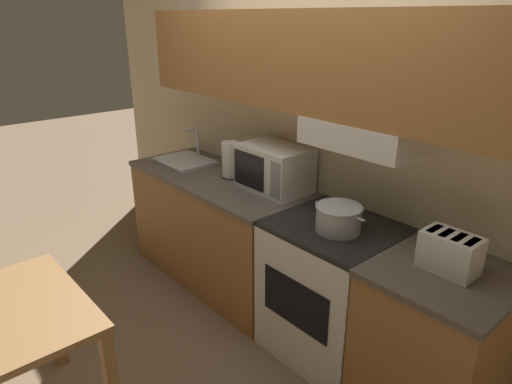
{
  "coord_description": "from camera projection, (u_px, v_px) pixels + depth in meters",
  "views": [
    {
      "loc": [
        2.01,
        -2.29,
        2.05
      ],
      "look_at": [
        0.05,
        -0.58,
        1.04
      ],
      "focal_mm": 32.0,
      "sensor_mm": 36.0,
      "label": 1
    }
  ],
  "objects": [
    {
      "name": "ground_plane",
      "position": [
        308.0,
        297.0,
        3.56
      ],
      "size": [
        16.0,
        16.0,
        0.0
      ],
      "primitive_type": "plane",
      "color": "#7F664C"
    },
    {
      "name": "wall_back",
      "position": [
        312.0,
        105.0,
        2.97
      ],
      "size": [
        5.38,
        0.38,
        2.55
      ],
      "color": "beige",
      "rests_on": "ground_plane"
    },
    {
      "name": "lower_counter_main",
      "position": [
        219.0,
        228.0,
        3.68
      ],
      "size": [
        1.62,
        0.68,
        0.89
      ],
      "color": "#A36B38",
      "rests_on": "ground_plane"
    },
    {
      "name": "lower_counter_right_stub",
      "position": [
        434.0,
        346.0,
        2.37
      ],
      "size": [
        0.65,
        0.68,
        0.89
      ],
      "color": "#A36B38",
      "rests_on": "ground_plane"
    },
    {
      "name": "stove_range",
      "position": [
        331.0,
        290.0,
        2.86
      ],
      "size": [
        0.72,
        0.66,
        0.89
      ],
      "color": "white",
      "rests_on": "ground_plane"
    },
    {
      "name": "cooking_pot",
      "position": [
        339.0,
        218.0,
        2.6
      ],
      "size": [
        0.35,
        0.27,
        0.15
      ],
      "color": "#B7BABF",
      "rests_on": "stove_range"
    },
    {
      "name": "microwave",
      "position": [
        274.0,
        168.0,
        3.21
      ],
      "size": [
        0.5,
        0.34,
        0.32
      ],
      "color": "white",
      "rests_on": "lower_counter_main"
    },
    {
      "name": "toaster",
      "position": [
        450.0,
        252.0,
        2.19
      ],
      "size": [
        0.28,
        0.17,
        0.19
      ],
      "color": "white",
      "rests_on": "lower_counter_right_stub"
    },
    {
      "name": "sink_basin",
      "position": [
        184.0,
        160.0,
        3.84
      ],
      "size": [
        0.47,
        0.38,
        0.28
      ],
      "color": "#B7BABF",
      "rests_on": "lower_counter_main"
    },
    {
      "name": "paper_towel_roll",
      "position": [
        230.0,
        160.0,
        3.46
      ],
      "size": [
        0.15,
        0.15,
        0.28
      ],
      "color": "black",
      "rests_on": "lower_counter_main"
    }
  ]
}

